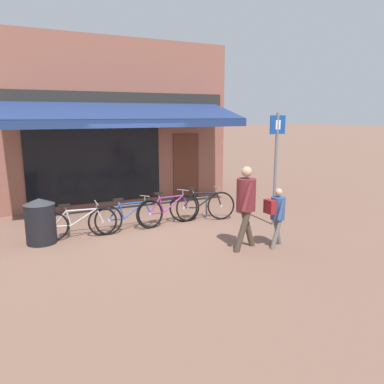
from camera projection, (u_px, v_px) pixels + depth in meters
name	position (u px, v px, depth m)	size (l,w,h in m)	color
ground_plane	(150.00, 225.00, 9.36)	(160.00, 160.00, 0.00)	brown
shop_front	(108.00, 123.00, 12.34)	(7.08, 4.86, 4.91)	#8E5647
bike_rack_rail	(143.00, 207.00, 9.26)	(3.67, 0.04, 0.57)	#47494F
bicycle_silver	(78.00, 223.00, 8.30)	(1.72, 0.52, 0.80)	black
bicycle_blue	(130.00, 216.00, 8.86)	(1.74, 0.52, 0.84)	black
bicycle_purple	(169.00, 210.00, 9.36)	(1.83, 0.55, 0.87)	black
bicycle_black	(202.00, 206.00, 9.73)	(1.72, 0.56, 0.89)	black
pedestrian_adult	(246.00, 199.00, 7.53)	(0.63, 0.58, 1.73)	#47382D
pedestrian_child	(277.00, 211.00, 7.70)	(0.51, 0.48, 1.26)	slate
litter_bin	(40.00, 221.00, 7.97)	(0.64, 0.64, 0.99)	black
parking_sign	(276.00, 158.00, 9.08)	(0.44, 0.07, 2.76)	slate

